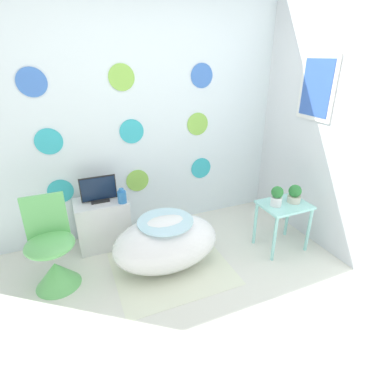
{
  "coord_description": "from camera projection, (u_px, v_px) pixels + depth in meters",
  "views": [
    {
      "loc": [
        -0.62,
        -1.35,
        1.84
      ],
      "look_at": [
        0.31,
        0.81,
        0.76
      ],
      "focal_mm": 28.0,
      "sensor_mm": 36.0,
      "label": 1
    }
  ],
  "objects": [
    {
      "name": "tv_cabinet",
      "position": [
        103.0,
        223.0,
        3.1
      ],
      "size": [
        0.52,
        0.36,
        0.51
      ],
      "color": "silver",
      "rests_on": "ground_plane"
    },
    {
      "name": "chair",
      "position": [
        53.0,
        259.0,
        2.53
      ],
      "size": [
        0.4,
        0.4,
        0.8
      ],
      "color": "#66C166",
      "rests_on": "ground_plane"
    },
    {
      "name": "side_table",
      "position": [
        284.0,
        212.0,
        2.99
      ],
      "size": [
        0.47,
        0.37,
        0.5
      ],
      "color": "#99E0D8",
      "rests_on": "ground_plane"
    },
    {
      "name": "wall_right",
      "position": [
        321.0,
        115.0,
        2.89
      ],
      "size": [
        0.06,
        2.69,
        2.6
      ],
      "color": "silver",
      "rests_on": "ground_plane"
    },
    {
      "name": "wall_back_dotted",
      "position": [
        128.0,
        114.0,
        3.0
      ],
      "size": [
        4.34,
        0.05,
        2.6
      ],
      "color": "white",
      "rests_on": "ground_plane"
    },
    {
      "name": "potted_plant_left",
      "position": [
        277.0,
        196.0,
        2.87
      ],
      "size": [
        0.12,
        0.12,
        0.2
      ],
      "color": "white",
      "rests_on": "side_table"
    },
    {
      "name": "potted_plant_right",
      "position": [
        295.0,
        194.0,
        2.95
      ],
      "size": [
        0.13,
        0.13,
        0.18
      ],
      "color": "beige",
      "rests_on": "side_table"
    },
    {
      "name": "vase",
      "position": [
        122.0,
        196.0,
        2.94
      ],
      "size": [
        0.09,
        0.09,
        0.15
      ],
      "color": "#2D72B7",
      "rests_on": "tv_cabinet"
    },
    {
      "name": "tv",
      "position": [
        99.0,
        190.0,
        2.95
      ],
      "size": [
        0.35,
        0.12,
        0.26
      ],
      "color": "black",
      "rests_on": "tv_cabinet"
    },
    {
      "name": "bathtub",
      "position": [
        166.0,
        243.0,
        2.77
      ],
      "size": [
        0.99,
        0.61,
        0.51
      ],
      "color": "white",
      "rests_on": "ground_plane"
    },
    {
      "name": "rug",
      "position": [
        172.0,
        268.0,
        2.83
      ],
      "size": [
        1.05,
        0.94,
        0.01
      ],
      "color": "silver",
      "rests_on": "ground_plane"
    },
    {
      "name": "ground_plane",
      "position": [
        197.0,
        340.0,
        2.12
      ],
      "size": [
        12.0,
        12.0,
        0.0
      ],
      "primitive_type": "plane",
      "color": "silver"
    }
  ]
}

